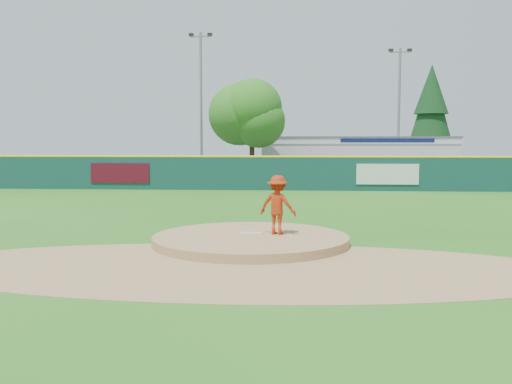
# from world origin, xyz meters

# --- Properties ---
(ground) EXTENTS (120.00, 120.00, 0.00)m
(ground) POSITION_xyz_m (0.00, 0.00, 0.00)
(ground) COLOR #286B19
(ground) RESTS_ON ground
(pitchers_mound) EXTENTS (5.50, 5.50, 0.50)m
(pitchers_mound) POSITION_xyz_m (0.00, 0.00, 0.00)
(pitchers_mound) COLOR #9E774C
(pitchers_mound) RESTS_ON ground
(pitching_rubber) EXTENTS (0.60, 0.15, 0.04)m
(pitching_rubber) POSITION_xyz_m (0.00, 0.30, 0.27)
(pitching_rubber) COLOR white
(pitching_rubber) RESTS_ON pitchers_mound
(infield_dirt_arc) EXTENTS (15.40, 15.40, 0.01)m
(infield_dirt_arc) POSITION_xyz_m (0.00, -3.00, 0.01)
(infield_dirt_arc) COLOR #9E774C
(infield_dirt_arc) RESTS_ON ground
(parking_lot) EXTENTS (44.00, 16.00, 0.02)m
(parking_lot) POSITION_xyz_m (0.00, 27.00, 0.01)
(parking_lot) COLOR #38383A
(parking_lot) RESTS_ON ground
(pitcher) EXTENTS (1.23, 0.96, 1.68)m
(pitcher) POSITION_xyz_m (0.75, 0.27, 1.09)
(pitcher) COLOR #A32C0E
(pitcher) RESTS_ON pitchers_mound
(van) EXTENTS (4.78, 3.38, 1.21)m
(van) POSITION_xyz_m (-1.00, 24.20, 0.62)
(van) COLOR white
(van) RESTS_ON parking_lot
(pool_building_grp) EXTENTS (15.20, 8.20, 3.31)m
(pool_building_grp) POSITION_xyz_m (6.00, 31.99, 1.66)
(pool_building_grp) COLOR silver
(pool_building_grp) RESTS_ON ground
(fence_banners) EXTENTS (19.57, 0.04, 1.20)m
(fence_banners) POSITION_xyz_m (-1.46, 17.92, 1.00)
(fence_banners) COLOR #510B1A
(fence_banners) RESTS_ON ground
(playground_slide) EXTENTS (0.93, 2.61, 1.44)m
(playground_slide) POSITION_xyz_m (-16.56, 23.25, 0.73)
(playground_slide) COLOR #182CCD
(playground_slide) RESTS_ON ground
(outfield_fence) EXTENTS (40.00, 0.14, 2.07)m
(outfield_fence) POSITION_xyz_m (0.00, 18.00, 1.09)
(outfield_fence) COLOR #123B37
(outfield_fence) RESTS_ON ground
(deciduous_tree) EXTENTS (5.60, 5.60, 7.36)m
(deciduous_tree) POSITION_xyz_m (-2.00, 25.00, 4.55)
(deciduous_tree) COLOR #382314
(deciduous_tree) RESTS_ON ground
(conifer_tree) EXTENTS (4.40, 4.40, 9.50)m
(conifer_tree) POSITION_xyz_m (13.00, 36.00, 5.54)
(conifer_tree) COLOR #382314
(conifer_tree) RESTS_ON ground
(light_pole_left) EXTENTS (1.75, 0.25, 11.00)m
(light_pole_left) POSITION_xyz_m (-6.00, 27.00, 6.05)
(light_pole_left) COLOR gray
(light_pole_left) RESTS_ON ground
(light_pole_right) EXTENTS (1.75, 0.25, 10.00)m
(light_pole_right) POSITION_xyz_m (9.00, 29.00, 5.54)
(light_pole_right) COLOR gray
(light_pole_right) RESTS_ON ground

